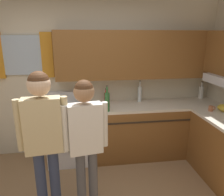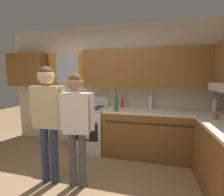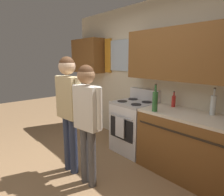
# 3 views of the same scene
# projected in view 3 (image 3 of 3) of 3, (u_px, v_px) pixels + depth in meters

# --- Properties ---
(ground_plane) EXTENTS (12.00, 12.00, 0.00)m
(ground_plane) POSITION_uv_depth(u_px,v_px,m) (62.00, 195.00, 2.36)
(ground_plane) COLOR #93704C
(back_wall_unit) EXTENTS (4.60, 0.42, 2.60)m
(back_wall_unit) POSITION_uv_depth(u_px,v_px,m) (161.00, 69.00, 3.17)
(back_wall_unit) COLOR beige
(back_wall_unit) RESTS_ON ground
(stove_oven) EXTENTS (0.64, 0.67, 1.10)m
(stove_oven) POSITION_uv_depth(u_px,v_px,m) (134.00, 125.00, 3.44)
(stove_oven) COLOR silver
(stove_oven) RESTS_ON ground
(bottle_tall_clear) EXTENTS (0.07, 0.07, 0.37)m
(bottle_tall_clear) POSITION_uv_depth(u_px,v_px,m) (213.00, 105.00, 2.55)
(bottle_tall_clear) COLOR silver
(bottle_tall_clear) RESTS_ON kitchen_counter_run
(bottle_wine_green) EXTENTS (0.08, 0.08, 0.39)m
(bottle_wine_green) POSITION_uv_depth(u_px,v_px,m) (155.00, 101.00, 2.72)
(bottle_wine_green) COLOR #2D6633
(bottle_wine_green) RESTS_ON kitchen_counter_run
(bottle_sauce_red) EXTENTS (0.06, 0.06, 0.25)m
(bottle_sauce_red) POSITION_uv_depth(u_px,v_px,m) (174.00, 101.00, 2.99)
(bottle_sauce_red) COLOR red
(bottle_sauce_red) RESTS_ON kitchen_counter_run
(adult_left) EXTENTS (0.51, 0.23, 1.67)m
(adult_left) POSITION_uv_depth(u_px,v_px,m) (69.00, 102.00, 2.67)
(adult_left) COLOR #2D3856
(adult_left) RESTS_ON ground
(adult_in_plaid) EXTENTS (0.48, 0.21, 1.57)m
(adult_in_plaid) POSITION_uv_depth(u_px,v_px,m) (87.00, 112.00, 2.38)
(adult_in_plaid) COLOR #4C4C51
(adult_in_plaid) RESTS_ON ground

